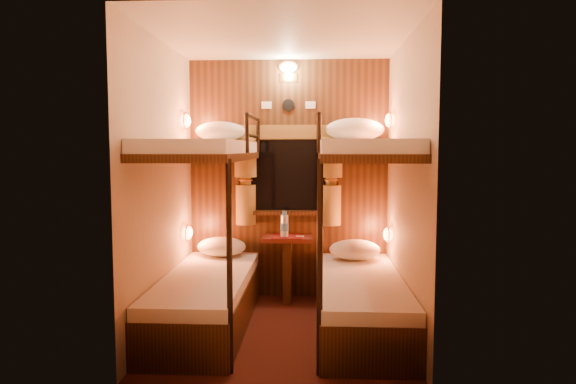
# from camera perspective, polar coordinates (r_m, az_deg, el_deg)

# --- Properties ---
(floor) EXTENTS (2.10, 2.10, 0.00)m
(floor) POSITION_cam_1_polar(r_m,az_deg,el_deg) (4.44, -0.64, -15.13)
(floor) COLOR #39110F
(floor) RESTS_ON ground
(ceiling) EXTENTS (2.10, 2.10, 0.00)m
(ceiling) POSITION_cam_1_polar(r_m,az_deg,el_deg) (4.26, -0.67, 16.83)
(ceiling) COLOR silver
(ceiling) RESTS_ON wall_back
(wall_back) EXTENTS (2.40, 0.00, 2.40)m
(wall_back) POSITION_cam_1_polar(r_m,az_deg,el_deg) (5.23, 0.07, 1.39)
(wall_back) COLOR #C6B293
(wall_back) RESTS_ON floor
(wall_front) EXTENTS (2.40, 0.00, 2.40)m
(wall_front) POSITION_cam_1_polar(r_m,az_deg,el_deg) (3.14, -1.85, -0.93)
(wall_front) COLOR #C6B293
(wall_front) RESTS_ON floor
(wall_left) EXTENTS (0.00, 2.40, 2.40)m
(wall_left) POSITION_cam_1_polar(r_m,az_deg,el_deg) (4.36, -13.89, 0.55)
(wall_left) COLOR #C6B293
(wall_left) RESTS_ON floor
(wall_right) EXTENTS (0.00, 2.40, 2.40)m
(wall_right) POSITION_cam_1_polar(r_m,az_deg,el_deg) (4.24, 12.97, 0.45)
(wall_right) COLOR #C6B293
(wall_right) RESTS_ON floor
(back_panel) EXTENTS (2.00, 0.03, 2.40)m
(back_panel) POSITION_cam_1_polar(r_m,az_deg,el_deg) (5.21, 0.06, 1.38)
(back_panel) COLOR #321D0E
(back_panel) RESTS_ON floor
(bunk_left) EXTENTS (0.72, 1.90, 1.82)m
(bunk_left) POSITION_cam_1_polar(r_m,az_deg,el_deg) (4.43, -9.05, -7.69)
(bunk_left) COLOR #321D0E
(bunk_left) RESTS_ON floor
(bunk_right) EXTENTS (0.72, 1.90, 1.82)m
(bunk_right) POSITION_cam_1_polar(r_m,az_deg,el_deg) (4.35, 8.04, -7.90)
(bunk_right) COLOR #321D0E
(bunk_right) RESTS_ON floor
(window) EXTENTS (1.00, 0.12, 0.79)m
(window) POSITION_cam_1_polar(r_m,az_deg,el_deg) (5.18, 0.04, 1.14)
(window) COLOR black
(window) RESTS_ON back_panel
(curtains) EXTENTS (1.10, 0.22, 1.00)m
(curtains) POSITION_cam_1_polar(r_m,az_deg,el_deg) (5.14, 0.02, 2.04)
(curtains) COLOR brown
(curtains) RESTS_ON back_panel
(back_fixtures) EXTENTS (0.54, 0.09, 0.48)m
(back_fixtures) POSITION_cam_1_polar(r_m,az_deg,el_deg) (5.22, 0.04, 12.89)
(back_fixtures) COLOR black
(back_fixtures) RESTS_ON back_panel
(reading_lamps) EXTENTS (2.00, 0.20, 1.25)m
(reading_lamps) POSITION_cam_1_polar(r_m,az_deg,el_deg) (4.88, -0.14, 1.61)
(reading_lamps) COLOR #F65D25
(reading_lamps) RESTS_ON wall_left
(table) EXTENTS (0.50, 0.34, 0.66)m
(table) POSITION_cam_1_polar(r_m,az_deg,el_deg) (5.14, -0.05, -7.53)
(table) COLOR #5F2615
(table) RESTS_ON floor
(bottle_left) EXTENTS (0.07, 0.07, 0.26)m
(bottle_left) POSITION_cam_1_polar(r_m,az_deg,el_deg) (5.05, -0.45, -3.75)
(bottle_left) COLOR #99BFE5
(bottle_left) RESTS_ON table
(bottle_right) EXTENTS (0.07, 0.07, 0.25)m
(bottle_right) POSITION_cam_1_polar(r_m,az_deg,el_deg) (5.04, -0.35, -3.77)
(bottle_right) COLOR #99BFE5
(bottle_right) RESTS_ON table
(sachet_a) EXTENTS (0.08, 0.07, 0.01)m
(sachet_a) POSITION_cam_1_polar(r_m,az_deg,el_deg) (5.07, 1.33, -4.95)
(sachet_a) COLOR silver
(sachet_a) RESTS_ON table
(sachet_b) EXTENTS (0.07, 0.06, 0.00)m
(sachet_b) POSITION_cam_1_polar(r_m,az_deg,el_deg) (5.10, 0.30, -4.89)
(sachet_b) COLOR silver
(sachet_b) RESTS_ON table
(pillow_lower_left) EXTENTS (0.48, 0.34, 0.19)m
(pillow_lower_left) POSITION_cam_1_polar(r_m,az_deg,el_deg) (5.13, -7.39, -6.04)
(pillow_lower_left) COLOR white
(pillow_lower_left) RESTS_ON bunk_left
(pillow_lower_right) EXTENTS (0.49, 0.35, 0.19)m
(pillow_lower_right) POSITION_cam_1_polar(r_m,az_deg,el_deg) (4.97, 7.41, -6.37)
(pillow_lower_right) COLOR white
(pillow_lower_right) RESTS_ON bunk_right
(pillow_upper_left) EXTENTS (0.48, 0.35, 0.19)m
(pillow_upper_left) POSITION_cam_1_polar(r_m,az_deg,el_deg) (5.05, -7.52, 6.69)
(pillow_upper_left) COLOR white
(pillow_upper_left) RESTS_ON bunk_left
(pillow_upper_right) EXTENTS (0.57, 0.40, 0.22)m
(pillow_upper_right) POSITION_cam_1_polar(r_m,az_deg,el_deg) (5.02, 7.43, 6.90)
(pillow_upper_right) COLOR white
(pillow_upper_right) RESTS_ON bunk_right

